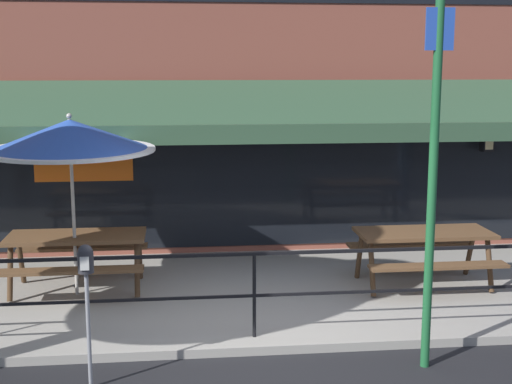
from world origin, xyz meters
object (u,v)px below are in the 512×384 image
Objects in this scene: picnic_table_centre at (424,243)px; patio_umbrella_left at (70,137)px; parking_meter_near at (86,273)px; street_sign_pole at (435,132)px; picnic_table_left at (77,246)px.

picnic_table_centre is 0.76× the size of patio_umbrella_left.
parking_meter_near is (0.47, -2.63, -1.03)m from patio_umbrella_left.
picnic_table_centre is 3.02m from street_sign_pole.
picnic_table_centre is 0.38× the size of street_sign_pole.
picnic_table_centre is at bearing 30.70° from parking_meter_near.
patio_umbrella_left is 2.86m from parking_meter_near.
street_sign_pole is (3.38, 0.12, 1.28)m from parking_meter_near.
patio_umbrella_left is at bearing -90.00° from picnic_table_left.
patio_umbrella_left is at bearing 100.22° from parking_meter_near.
picnic_table_left and picnic_table_centre have the same top height.
street_sign_pole reaches higher than parking_meter_near.
picnic_table_centre is 1.27× the size of parking_meter_near.
picnic_table_left is 0.38× the size of street_sign_pole.
parking_meter_near is at bearing -80.35° from picnic_table_left.
patio_umbrella_left is (-4.64, 0.15, 1.47)m from picnic_table_centre.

